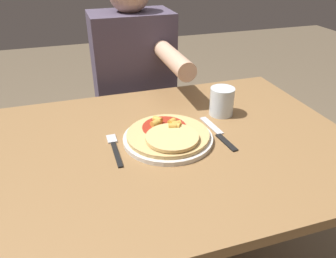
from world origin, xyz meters
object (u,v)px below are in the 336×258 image
pizza (169,134)px  person_diner (135,86)px  dining_table (167,173)px  fork (115,148)px  drinking_glass (222,101)px  knife (218,133)px  plate (168,138)px

pizza → person_diner: (0.02, 0.58, -0.07)m
dining_table → fork: (-0.16, 0.02, 0.11)m
dining_table → fork: 0.19m
drinking_glass → person_diner: person_diner is taller
knife → person_diner: person_diner is taller
dining_table → person_diner: size_ratio=0.97×
person_diner → knife: bearing=-76.9°
dining_table → drinking_glass: bearing=28.0°
dining_table → drinking_glass: drinking_glass is taller
drinking_glass → dining_table: bearing=-152.0°
plate → person_diner: 0.58m
knife → drinking_glass: bearing=61.5°
knife → person_diner: 0.61m
knife → dining_table: bearing=-179.8°
dining_table → person_diner: (0.03, 0.59, 0.06)m
pizza → knife: (0.16, -0.01, -0.02)m
plate → drinking_glass: 0.26m
dining_table → knife: size_ratio=5.14×
pizza → drinking_glass: bearing=27.1°
dining_table → plate: size_ratio=4.19×
plate → knife: size_ratio=1.23×
dining_table → knife: 0.20m
knife → drinking_glass: 0.15m
plate → knife: 0.16m
drinking_glass → fork: bearing=-164.7°
drinking_glass → person_diner: (-0.21, 0.47, -0.10)m
fork → drinking_glass: bearing=15.3°
dining_table → pizza: 0.14m
fork → knife: (0.32, -0.02, 0.00)m
plate → pizza: 0.02m
plate → person_diner: bearing=87.6°
dining_table → drinking_glass: size_ratio=11.77×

